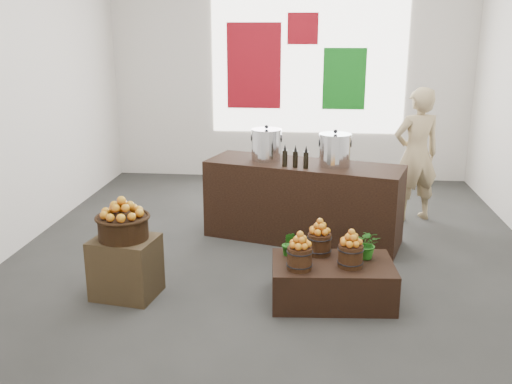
# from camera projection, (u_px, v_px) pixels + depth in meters

# --- Properties ---
(ground) EXTENTS (7.00, 7.00, 0.00)m
(ground) POSITION_uv_depth(u_px,v_px,m) (275.00, 252.00, 6.64)
(ground) COLOR #31312F
(ground) RESTS_ON ground
(back_wall) EXTENTS (6.00, 0.04, 4.00)m
(back_wall) POSITION_uv_depth(u_px,v_px,m) (290.00, 60.00, 9.43)
(back_wall) COLOR silver
(back_wall) RESTS_ON ground
(back_opening) EXTENTS (3.20, 0.02, 2.40)m
(back_opening) POSITION_uv_depth(u_px,v_px,m) (308.00, 60.00, 9.38)
(back_opening) COLOR white
(back_opening) RESTS_ON back_wall
(deco_red_left) EXTENTS (0.90, 0.04, 1.40)m
(deco_red_left) POSITION_uv_depth(u_px,v_px,m) (254.00, 66.00, 9.48)
(deco_red_left) COLOR maroon
(deco_red_left) RESTS_ON back_wall
(deco_green_right) EXTENTS (0.70, 0.04, 1.00)m
(deco_green_right) POSITION_uv_depth(u_px,v_px,m) (344.00, 79.00, 9.40)
(deco_green_right) COLOR #117318
(deco_green_right) RESTS_ON back_wall
(deco_red_upper) EXTENTS (0.50, 0.04, 0.50)m
(deco_red_upper) POSITION_uv_depth(u_px,v_px,m) (303.00, 29.00, 9.24)
(deco_red_upper) COLOR maroon
(deco_red_upper) RESTS_ON back_wall
(crate) EXTENTS (0.66, 0.57, 0.59)m
(crate) POSITION_uv_depth(u_px,v_px,m) (126.00, 267.00, 5.49)
(crate) COLOR #4A3822
(crate) RESTS_ON ground
(wicker_basket) EXTENTS (0.47, 0.47, 0.21)m
(wicker_basket) POSITION_uv_depth(u_px,v_px,m) (123.00, 228.00, 5.37)
(wicker_basket) COLOR black
(wicker_basket) RESTS_ON crate
(apples_in_basket) EXTENTS (0.37, 0.37, 0.20)m
(apples_in_basket) POSITION_uv_depth(u_px,v_px,m) (122.00, 207.00, 5.32)
(apples_in_basket) COLOR #A00510
(apples_in_basket) RESTS_ON wicker_basket
(display_table) EXTENTS (1.18, 0.78, 0.39)m
(display_table) POSITION_uv_depth(u_px,v_px,m) (332.00, 282.00, 5.40)
(display_table) COLOR black
(display_table) RESTS_ON ground
(apple_bucket_front_left) EXTENTS (0.23, 0.23, 0.21)m
(apple_bucket_front_left) POSITION_uv_depth(u_px,v_px,m) (300.00, 258.00, 5.17)
(apple_bucket_front_left) COLOR #3E2311
(apple_bucket_front_left) RESTS_ON display_table
(apples_in_bucket_front_left) EXTENTS (0.17, 0.17, 0.15)m
(apples_in_bucket_front_left) POSITION_uv_depth(u_px,v_px,m) (300.00, 240.00, 5.12)
(apples_in_bucket_front_left) COLOR #A00510
(apples_in_bucket_front_left) RESTS_ON apple_bucket_front_left
(apple_bucket_front_right) EXTENTS (0.23, 0.23, 0.21)m
(apple_bucket_front_right) POSITION_uv_depth(u_px,v_px,m) (350.00, 256.00, 5.23)
(apple_bucket_front_right) COLOR #3E2311
(apple_bucket_front_right) RESTS_ON display_table
(apples_in_bucket_front_right) EXTENTS (0.17, 0.17, 0.15)m
(apples_in_bucket_front_right) POSITION_uv_depth(u_px,v_px,m) (351.00, 237.00, 5.18)
(apples_in_bucket_front_right) COLOR #A00510
(apples_in_bucket_front_right) RESTS_ON apple_bucket_front_right
(apple_bucket_rear) EXTENTS (0.23, 0.23, 0.21)m
(apple_bucket_rear) POSITION_uv_depth(u_px,v_px,m) (319.00, 244.00, 5.52)
(apple_bucket_rear) COLOR #3E2311
(apple_bucket_rear) RESTS_ON display_table
(apples_in_bucket_rear) EXTENTS (0.17, 0.17, 0.15)m
(apples_in_bucket_rear) POSITION_uv_depth(u_px,v_px,m) (320.00, 226.00, 5.47)
(apples_in_bucket_rear) COLOR #A00510
(apples_in_bucket_rear) RESTS_ON apple_bucket_rear
(herb_garnish_right) EXTENTS (0.33, 0.30, 0.30)m
(herb_garnish_right) POSITION_uv_depth(u_px,v_px,m) (367.00, 244.00, 5.40)
(herb_garnish_right) COLOR #195912
(herb_garnish_right) RESTS_ON display_table
(herb_garnish_left) EXTENTS (0.15, 0.14, 0.24)m
(herb_garnish_left) POSITION_uv_depth(u_px,v_px,m) (289.00, 244.00, 5.48)
(herb_garnish_left) COLOR #195912
(herb_garnish_left) RESTS_ON display_table
(counter) EXTENTS (2.45, 1.36, 0.96)m
(counter) POSITION_uv_depth(u_px,v_px,m) (303.00, 202.00, 6.93)
(counter) COLOR black
(counter) RESTS_ON ground
(stock_pot_left) EXTENTS (0.36, 0.36, 0.36)m
(stock_pot_left) POSITION_uv_depth(u_px,v_px,m) (266.00, 145.00, 6.92)
(stock_pot_left) COLOR silver
(stock_pot_left) RESTS_ON counter
(stock_pot_center) EXTENTS (0.36, 0.36, 0.36)m
(stock_pot_center) POSITION_uv_depth(u_px,v_px,m) (335.00, 151.00, 6.61)
(stock_pot_center) COLOR silver
(stock_pot_center) RESTS_ON counter
(oil_cruets) EXTENTS (0.26, 0.13, 0.27)m
(oil_cruets) POSITION_uv_depth(u_px,v_px,m) (298.00, 156.00, 6.55)
(oil_cruets) COLOR black
(oil_cruets) RESTS_ON counter
(shopper) EXTENTS (0.75, 0.61, 1.78)m
(shopper) POSITION_uv_depth(u_px,v_px,m) (416.00, 155.00, 7.54)
(shopper) COLOR tan
(shopper) RESTS_ON ground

